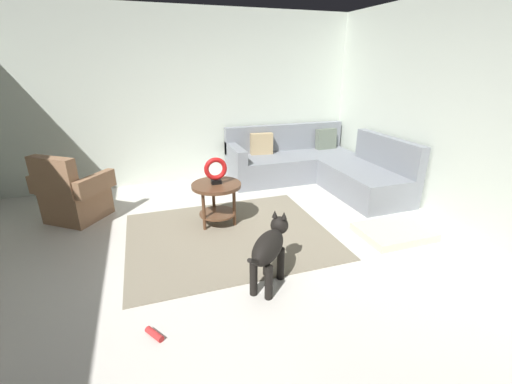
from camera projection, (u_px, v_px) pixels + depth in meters
name	position (u px, v px, depth m)	size (l,w,h in m)	color
ground_plane	(232.00, 275.00, 3.29)	(6.00, 6.00, 0.10)	silver
wall_back	(183.00, 99.00, 5.38)	(6.00, 0.12, 2.70)	silver
wall_right	(489.00, 116.00, 3.66)	(0.12, 6.00, 2.70)	silver
area_rug	(229.00, 235.00, 3.93)	(2.30, 1.90, 0.01)	gray
sectional_couch	(316.00, 167.00, 5.55)	(2.20, 2.25, 0.88)	gray
armchair	(73.00, 196.00, 4.24)	(1.00, 0.96, 0.88)	#936B4C
side_table	(217.00, 193.00, 4.06)	(0.60, 0.60, 0.54)	brown
torus_sculpture	(216.00, 170.00, 3.96)	(0.28, 0.08, 0.33)	black
dog_bed_mat	(394.00, 232.00, 3.92)	(0.80, 0.60, 0.09)	beige
dog	(270.00, 247.00, 2.95)	(0.60, 0.67, 0.63)	black
dog_toy_rope	(154.00, 334.00, 2.48)	(0.05, 0.05, 0.17)	red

